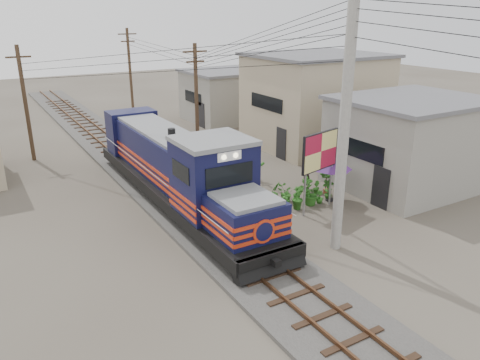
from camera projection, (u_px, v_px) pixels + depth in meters
ground at (254, 264)px, 17.26m from camera, size 120.00×120.00×0.00m
ballast at (155, 182)px, 25.33m from camera, size 3.60×70.00×0.16m
track at (155, 179)px, 25.26m from camera, size 1.15×70.00×0.12m
locomotive at (178, 170)px, 22.12m from camera, size 2.94×16.00×3.96m
utility_pole_main at (345, 123)px, 16.83m from camera, size 0.40×0.40×10.00m
wooden_pole_mid at (196, 98)px, 29.50m from camera, size 1.60×0.24×7.00m
wooden_pole_far at (130, 71)px, 40.89m from camera, size 1.60×0.24×7.50m
wooden_pole_left at (25, 102)px, 28.18m from camera, size 1.60×0.24×7.00m
power_lines at (154, 40)px, 21.50m from camera, size 9.65×19.00×3.30m
shophouse_front at (410, 142)px, 24.40m from camera, size 7.35×6.30×4.70m
shophouse_mid at (315, 100)px, 31.91m from camera, size 8.40×7.35×6.20m
shophouse_back at (225, 95)px, 39.62m from camera, size 6.30×6.30×4.20m
billboard at (320, 153)px, 21.07m from camera, size 2.39×0.70×3.76m
market_umbrella at (332, 164)px, 22.44m from camera, size 2.10×2.10×2.17m
vendor at (306, 175)px, 24.33m from camera, size 0.66×0.52×1.58m
plant_nursery at (301, 194)px, 22.61m from camera, size 3.07×2.06×1.12m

